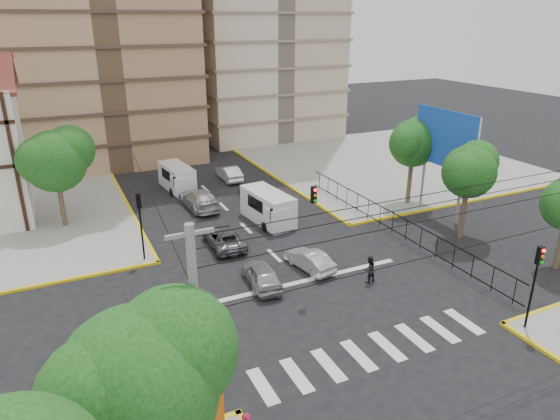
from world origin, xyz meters
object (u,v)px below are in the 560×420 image
traffic_light_se (536,274)px  traffic_light_nw (140,216)px  van_right_lane (269,208)px  district_sign (211,417)px  car_silver_front_left (262,275)px  car_white_front_right (310,260)px  van_left_lane (178,178)px  pedestrian_crosswalk (369,269)px

traffic_light_se → traffic_light_nw: size_ratio=1.00×
traffic_light_nw → van_right_lane: (9.80, 2.45, -1.97)m
district_sign → car_silver_front_left: 12.97m
car_white_front_right → traffic_light_nw: bearing=-40.9°
traffic_light_se → van_left_lane: 30.38m
van_right_lane → car_silver_front_left: bearing=-123.4°
district_sign → pedestrian_crosswalk: bearing=35.3°
district_sign → van_right_lane: (10.80, 19.49, -1.31)m
van_right_lane → car_silver_front_left: 9.45m
pedestrian_crosswalk → car_white_front_right: bearing=-59.4°
traffic_light_se → van_right_lane: traffic_light_se is taller
traffic_light_se → pedestrian_crosswalk: 8.75m
van_left_lane → car_white_front_right: van_left_lane is taller
car_white_front_right → van_right_lane: bearing=-106.0°
van_right_lane → car_white_front_right: size_ratio=1.46×
district_sign → car_silver_front_left: (6.53, 11.07, -1.77)m
traffic_light_nw → district_sign: bearing=-93.4°
traffic_light_se → van_right_lane: (-5.80, 18.05, -1.97)m
van_left_lane → car_silver_front_left: 18.98m
car_white_front_right → car_silver_front_left: bearing=-0.3°
van_left_lane → pedestrian_crosswalk: bearing=-81.2°
car_white_front_right → pedestrian_crosswalk: (2.34, -2.93, 0.22)m
traffic_light_se → district_sign: traffic_light_se is taller
car_white_front_right → traffic_light_se: bearing=112.9°
van_right_lane → car_white_front_right: (-0.82, -7.83, -0.53)m
van_right_lane → van_left_lane: size_ratio=1.08×
traffic_light_nw → car_white_front_right: size_ratio=1.19×
car_white_front_right → pedestrian_crosswalk: pedestrian_crosswalk is taller
van_right_lane → van_left_lane: 11.38m
traffic_light_se → traffic_light_nw: same height
traffic_light_nw → van_left_lane: (5.55, 13.00, -2.05)m
traffic_light_nw → pedestrian_crosswalk: bearing=-36.3°
van_left_lane → car_white_front_right: (3.44, -18.38, -0.45)m
district_sign → traffic_light_se: bearing=5.0°
van_left_lane → car_silver_front_left: bearing=-96.4°
traffic_light_nw → car_silver_front_left: 8.50m
traffic_light_se → van_right_lane: 19.06m
car_silver_front_left → car_white_front_right: 3.51m
traffic_light_se → district_sign: size_ratio=1.38×
car_white_front_right → van_left_lane: bearing=-89.4°
pedestrian_crosswalk → traffic_light_se: bearing=112.3°
district_sign → car_white_front_right: size_ratio=0.86×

